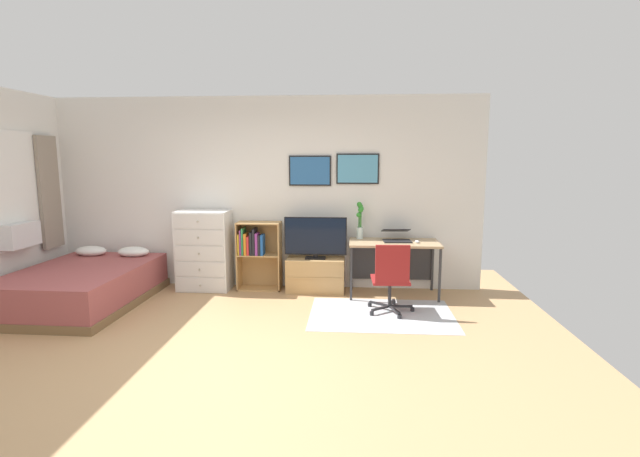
# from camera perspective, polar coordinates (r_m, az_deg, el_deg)

# --- Properties ---
(ground_plane) EXTENTS (7.20, 7.20, 0.00)m
(ground_plane) POSITION_cam_1_polar(r_m,az_deg,el_deg) (4.65, -12.36, -14.98)
(ground_plane) COLOR tan
(wall_back_with_posters) EXTENTS (6.12, 0.09, 2.70)m
(wall_back_with_posters) POSITION_cam_1_polar(r_m,az_deg,el_deg) (6.63, -6.67, 4.39)
(wall_back_with_posters) COLOR silver
(wall_back_with_posters) RESTS_ON ground_plane
(area_rug) EXTENTS (1.70, 1.20, 0.01)m
(area_rug) POSITION_cam_1_polar(r_m,az_deg,el_deg) (5.64, 7.61, -10.48)
(area_rug) COLOR #B2B7BC
(area_rug) RESTS_ON ground_plane
(bed) EXTENTS (1.45, 2.03, 0.61)m
(bed) POSITION_cam_1_polar(r_m,az_deg,el_deg) (6.62, -27.26, -6.30)
(bed) COLOR brown
(bed) RESTS_ON ground_plane
(dresser) EXTENTS (0.73, 0.46, 1.12)m
(dresser) POSITION_cam_1_polar(r_m,az_deg,el_deg) (6.69, -14.15, -2.64)
(dresser) COLOR silver
(dresser) RESTS_ON ground_plane
(bookshelf) EXTENTS (0.61, 0.30, 0.96)m
(bookshelf) POSITION_cam_1_polar(r_m,az_deg,el_deg) (6.56, -7.86, -2.72)
(bookshelf) COLOR tan
(bookshelf) RESTS_ON ground_plane
(tv_stand) EXTENTS (0.80, 0.41, 0.47)m
(tv_stand) POSITION_cam_1_polar(r_m,az_deg,el_deg) (6.47, -0.55, -5.74)
(tv_stand) COLOR tan
(tv_stand) RESTS_ON ground_plane
(television) EXTENTS (0.86, 0.16, 0.58)m
(television) POSITION_cam_1_polar(r_m,az_deg,el_deg) (6.33, -0.57, -1.18)
(television) COLOR black
(television) RESTS_ON tv_stand
(desk) EXTENTS (1.20, 0.62, 0.74)m
(desk) POSITION_cam_1_polar(r_m,az_deg,el_deg) (6.35, 9.06, -2.66)
(desk) COLOR tan
(desk) RESTS_ON ground_plane
(office_chair) EXTENTS (0.56, 0.58, 0.86)m
(office_chair) POSITION_cam_1_polar(r_m,az_deg,el_deg) (5.55, 8.78, -5.91)
(office_chair) COLOR #232326
(office_chair) RESTS_ON ground_plane
(laptop) EXTENTS (0.40, 0.43, 0.16)m
(laptop) POSITION_cam_1_polar(r_m,az_deg,el_deg) (6.32, 9.44, -0.92)
(laptop) COLOR black
(laptop) RESTS_ON desk
(computer_mouse) EXTENTS (0.06, 0.10, 0.03)m
(computer_mouse) POSITION_cam_1_polar(r_m,az_deg,el_deg) (6.22, 11.93, -1.59)
(computer_mouse) COLOR silver
(computer_mouse) RESTS_ON desk
(bamboo_vase) EXTENTS (0.10, 0.10, 0.51)m
(bamboo_vase) POSITION_cam_1_polar(r_m,az_deg,el_deg) (6.38, 4.97, 1.12)
(bamboo_vase) COLOR silver
(bamboo_vase) RESTS_ON desk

